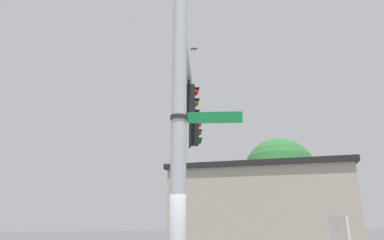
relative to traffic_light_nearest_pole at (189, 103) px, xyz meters
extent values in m
cylinder|color=#ADB2B7|center=(2.84, -0.67, -1.95)|extent=(0.30, 0.30, 6.73)
cylinder|color=#ADB2B7|center=(-1.08, 0.23, 0.79)|extent=(7.88, 1.97, 0.17)
cylinder|color=black|center=(0.00, -0.02, 0.61)|extent=(0.08, 0.08, 0.18)
cube|color=black|center=(0.00, -0.02, -0.01)|extent=(0.36, 0.30, 1.05)
sphere|color=red|center=(0.00, 0.17, 0.34)|extent=(0.22, 0.22, 0.22)
cube|color=black|center=(0.00, 0.19, 0.44)|extent=(0.24, 0.20, 0.03)
sphere|color=brown|center=(0.00, 0.17, -0.01)|extent=(0.22, 0.22, 0.22)
cube|color=black|center=(0.00, 0.19, 0.09)|extent=(0.24, 0.20, 0.03)
sphere|color=#0F4C19|center=(0.00, 0.17, -0.36)|extent=(0.22, 0.22, 0.22)
cube|color=black|center=(0.00, 0.19, -0.26)|extent=(0.24, 0.20, 0.03)
cube|color=black|center=(0.00, -0.19, -0.01)|extent=(0.54, 0.03, 1.22)
cylinder|color=black|center=(-3.45, 0.77, 0.61)|extent=(0.08, 0.08, 0.18)
cube|color=black|center=(-3.45, 0.77, -0.01)|extent=(0.36, 0.30, 1.05)
sphere|color=red|center=(-3.45, 0.96, 0.34)|extent=(0.22, 0.22, 0.22)
cube|color=black|center=(-3.45, 0.98, 0.44)|extent=(0.24, 0.20, 0.03)
sphere|color=brown|center=(-3.45, 0.96, -0.01)|extent=(0.22, 0.22, 0.22)
cube|color=black|center=(-3.45, 0.98, 0.09)|extent=(0.24, 0.20, 0.03)
sphere|color=#0F4C19|center=(-3.45, 0.96, -0.36)|extent=(0.22, 0.22, 0.22)
cube|color=black|center=(-3.45, 0.98, -0.26)|extent=(0.24, 0.20, 0.03)
cube|color=black|center=(-3.45, 0.60, -0.01)|extent=(0.54, 0.03, 1.22)
cube|color=#147238|center=(3.00, 0.01, -1.36)|extent=(0.27, 1.04, 0.22)
cube|color=white|center=(3.00, 0.01, -1.36)|extent=(0.24, 1.03, 0.04)
cylinder|color=#262626|center=(2.84, -0.67, -1.36)|extent=(0.34, 0.34, 0.08)
ellipsoid|color=#4C4742|center=(-4.44, 0.94, 4.31)|extent=(0.29, 0.23, 0.09)
cube|color=#4C4742|center=(-4.43, 0.96, 4.32)|extent=(0.24, 0.33, 0.09)
cube|color=#4C4742|center=(-4.45, 0.92, 4.32)|extent=(0.25, 0.33, 0.03)
cube|color=#A89E89|center=(-10.93, 6.51, -2.98)|extent=(11.47, 12.39, 4.66)
cube|color=black|center=(-14.64, 8.45, -2.75)|extent=(5.02, 8.38, 0.30)
cube|color=black|center=(-10.93, 6.51, -0.50)|extent=(11.93, 12.89, 0.30)
cylinder|color=#4C3823|center=(-10.37, 7.55, -3.80)|extent=(0.34, 0.34, 3.03)
sphere|color=#28602D|center=(-10.37, 7.55, -0.69)|extent=(4.54, 4.54, 4.54)
cube|color=silver|center=(2.54, 2.64, -3.56)|extent=(0.60, 0.04, 0.76)
camera|label=1|loc=(8.67, -1.42, -3.15)|focal=29.63mm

